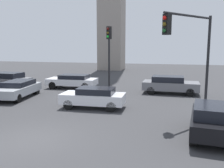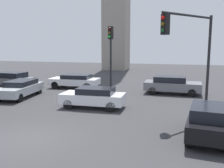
{
  "view_description": "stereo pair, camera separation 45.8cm",
  "coord_description": "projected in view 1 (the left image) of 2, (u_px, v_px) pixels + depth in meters",
  "views": [
    {
      "loc": [
        5.64,
        -8.57,
        3.87
      ],
      "look_at": [
        1.89,
        6.39,
        1.46
      ],
      "focal_mm": 39.27,
      "sensor_mm": 36.0,
      "label": 1
    },
    {
      "loc": [
        6.08,
        -8.45,
        3.87
      ],
      "look_at": [
        1.89,
        6.39,
        1.46
      ],
      "focal_mm": 39.27,
      "sensor_mm": 36.0,
      "label": 2
    }
  ],
  "objects": [
    {
      "name": "ground_plane",
      "position": [
        31.0,
        140.0,
        10.17
      ],
      "size": [
        90.14,
        90.14,
        0.0
      ],
      "primitive_type": "plane",
      "color": "#38383A"
    },
    {
      "name": "traffic_light_0",
      "position": [
        109.0,
        47.0,
        19.73
      ],
      "size": [
        0.4,
        0.49,
        5.41
      ],
      "rotation": [
        0.0,
        0.0,
        -1.86
      ],
      "color": "black",
      "rests_on": "ground_plane"
    },
    {
      "name": "traffic_light_1",
      "position": [
        190.0,
        42.0,
        13.33
      ],
      "size": [
        2.68,
        3.53,
        5.61
      ],
      "rotation": [
        0.0,
        0.0,
        -2.21
      ],
      "color": "black",
      "rests_on": "ground_plane"
    },
    {
      "name": "car_0",
      "position": [
        94.0,
        97.0,
        15.33
      ],
      "size": [
        4.01,
        1.83,
        1.3
      ],
      "rotation": [
        0.0,
        0.0,
        3.18
      ],
      "color": "silver",
      "rests_on": "ground_plane"
    },
    {
      "name": "car_2",
      "position": [
        170.0,
        84.0,
        19.99
      ],
      "size": [
        4.48,
        2.02,
        1.43
      ],
      "rotation": [
        0.0,
        0.0,
        -0.02
      ],
      "color": "slate",
      "rests_on": "ground_plane"
    },
    {
      "name": "car_3",
      "position": [
        73.0,
        81.0,
        22.5
      ],
      "size": [
        4.59,
        2.15,
        1.27
      ],
      "rotation": [
        0.0,
        0.0,
        3.18
      ],
      "color": "silver",
      "rests_on": "ground_plane"
    },
    {
      "name": "car_4",
      "position": [
        7.0,
        80.0,
        22.91
      ],
      "size": [
        4.55,
        2.21,
        1.41
      ],
      "rotation": [
        0.0,
        0.0,
        3.07
      ],
      "color": "slate",
      "rests_on": "ground_plane"
    },
    {
      "name": "car_6",
      "position": [
        211.0,
        120.0,
        10.43
      ],
      "size": [
        2.01,
        4.07,
        1.44
      ],
      "rotation": [
        0.0,
        0.0,
        1.47
      ],
      "color": "black",
      "rests_on": "ground_plane"
    },
    {
      "name": "car_7",
      "position": [
        18.0,
        89.0,
        18.33
      ],
      "size": [
        2.36,
        4.63,
        1.28
      ],
      "rotation": [
        0.0,
        0.0,
        -1.45
      ],
      "color": "#ADB2B7",
      "rests_on": "ground_plane"
    }
  ]
}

